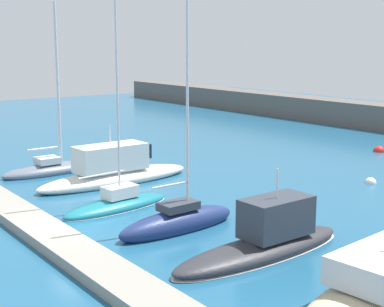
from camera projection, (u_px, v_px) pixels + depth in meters
name	position (u px, v px, depth m)	size (l,w,h in m)	color
ground_plane	(79.00, 230.00, 25.78)	(120.00, 120.00, 0.00)	#1E567A
dock_pier	(45.00, 232.00, 24.82)	(29.14, 1.83, 0.44)	gray
sailboat_slate_nearest	(51.00, 168.00, 36.97)	(2.09, 6.44, 11.00)	slate
motorboat_ivory_second	(115.00, 171.00, 34.41)	(2.75, 10.09, 3.81)	silver
sailboat_teal_third	(117.00, 204.00, 29.09)	(2.54, 6.31, 12.20)	#19707F
sailboat_navy_fourth	(178.00, 220.00, 25.75)	(1.79, 6.19, 13.31)	navy
motorboat_charcoal_fifth	(266.00, 240.00, 22.83)	(2.31, 8.64, 3.59)	#2D2D33
mooring_buoy_white	(370.00, 183.00, 34.41)	(0.70, 0.70, 0.70)	white
mooring_buoy_red	(379.00, 152.00, 44.27)	(0.90, 0.90, 0.90)	red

